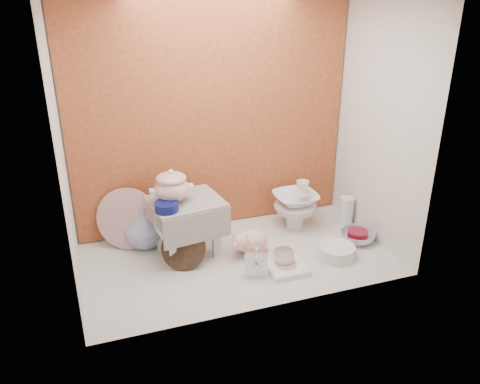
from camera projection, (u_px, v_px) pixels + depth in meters
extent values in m
plane|color=silver|center=(238.00, 258.00, 2.91)|extent=(1.80, 1.80, 0.00)
cube|color=#B85E2E|center=(212.00, 115.00, 3.04)|extent=(1.80, 0.06, 1.50)
cube|color=silver|center=(61.00, 156.00, 2.34)|extent=(0.06, 1.00, 1.50)
cube|color=silver|center=(381.00, 123.00, 2.88)|extent=(0.06, 1.00, 1.50)
cylinder|color=#0A104F|center=(167.00, 207.00, 2.69)|extent=(0.18, 0.18, 0.05)
imported|color=white|center=(144.00, 227.00, 2.99)|extent=(0.31, 0.31, 0.26)
cube|color=silver|center=(256.00, 262.00, 2.69)|extent=(0.13, 0.08, 0.18)
ellipsoid|color=beige|center=(251.00, 241.00, 2.94)|extent=(0.28, 0.21, 0.16)
cylinder|color=white|center=(283.00, 265.00, 2.82)|extent=(0.24, 0.24, 0.01)
imported|color=white|center=(284.00, 257.00, 2.80)|extent=(0.13, 0.13, 0.09)
cube|color=white|center=(286.00, 267.00, 2.79)|extent=(0.22, 0.22, 0.03)
cylinder|color=white|center=(336.00, 251.00, 2.91)|extent=(0.26, 0.26, 0.07)
imported|color=silver|center=(357.00, 237.00, 3.08)|extent=(0.26, 0.26, 0.07)
cylinder|color=silver|center=(346.00, 211.00, 3.29)|extent=(0.11, 0.11, 0.19)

